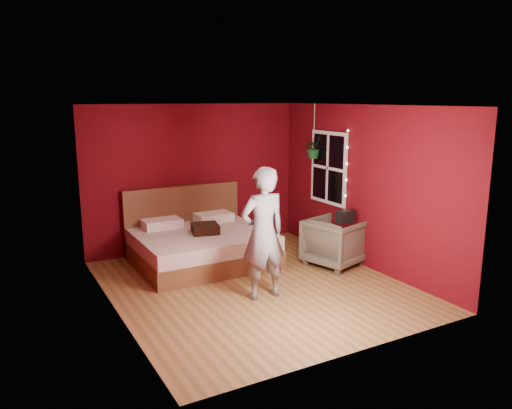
# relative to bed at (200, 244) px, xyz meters

# --- Properties ---
(floor) EXTENTS (4.50, 4.50, 0.00)m
(floor) POSITION_rel_bed_xyz_m (0.28, -1.39, -0.31)
(floor) COLOR olive
(floor) RESTS_ON ground
(room_walls) EXTENTS (4.04, 4.54, 2.62)m
(room_walls) POSITION_rel_bed_xyz_m (0.28, -1.39, 1.37)
(room_walls) COLOR #590912
(room_walls) RESTS_ON ground
(window) EXTENTS (0.05, 0.97, 1.27)m
(window) POSITION_rel_bed_xyz_m (2.24, -0.49, 1.19)
(window) COLOR white
(window) RESTS_ON room_walls
(fairy_lights) EXTENTS (0.04, 0.04, 1.45)m
(fairy_lights) POSITION_rel_bed_xyz_m (2.22, -1.02, 1.19)
(fairy_lights) COLOR silver
(fairy_lights) RESTS_ON room_walls
(bed) EXTENTS (2.13, 1.81, 1.17)m
(bed) POSITION_rel_bed_xyz_m (0.00, 0.00, 0.00)
(bed) COLOR brown
(bed) RESTS_ON ground
(person) EXTENTS (0.66, 0.44, 1.82)m
(person) POSITION_rel_bed_xyz_m (0.17, -1.82, 0.60)
(person) COLOR slate
(person) RESTS_ON ground
(armchair) EXTENTS (1.06, 1.04, 0.77)m
(armchair) POSITION_rel_bed_xyz_m (1.88, -1.20, 0.08)
(armchair) COLOR #5F5C4B
(armchair) RESTS_ON ground
(handbag) EXTENTS (0.28, 0.15, 0.20)m
(handbag) POSITION_rel_bed_xyz_m (1.87, -1.46, 0.57)
(handbag) COLOR black
(handbag) RESTS_ON armchair
(throw_pillow) EXTENTS (0.51, 0.51, 0.15)m
(throw_pillow) POSITION_rel_bed_xyz_m (0.03, -0.15, 0.30)
(throw_pillow) COLOR #331E11
(throw_pillow) RESTS_ON bed
(hanging_plant) EXTENTS (0.39, 0.35, 0.96)m
(hanging_plant) POSITION_rel_bed_xyz_m (2.16, -0.16, 1.53)
(hanging_plant) COLOR silver
(hanging_plant) RESTS_ON room_walls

